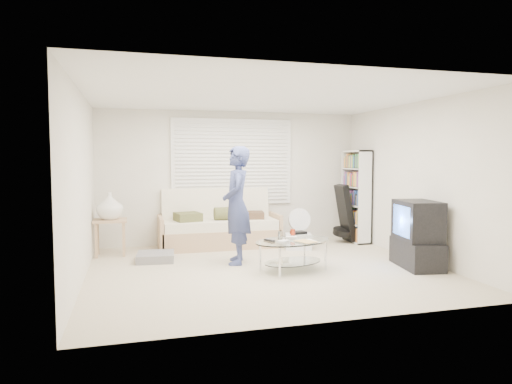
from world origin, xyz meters
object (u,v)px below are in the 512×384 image
object	(u,v)px
bookshelf	(356,196)
coffee_table	(293,246)
futon_sofa	(219,228)
tv_unit	(417,235)

from	to	relation	value
bookshelf	coffee_table	distance (m)	2.77
coffee_table	futon_sofa	bearing A→B (deg)	108.22
futon_sofa	tv_unit	size ratio (longest dim) A/B	2.19
bookshelf	coffee_table	size ratio (longest dim) A/B	1.29
bookshelf	tv_unit	world-z (taller)	bookshelf
coffee_table	tv_unit	bearing A→B (deg)	-8.82
bookshelf	tv_unit	distance (m)	2.20
futon_sofa	bookshelf	distance (m)	2.72
futon_sofa	coffee_table	world-z (taller)	futon_sofa
tv_unit	coffee_table	bearing A→B (deg)	171.18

